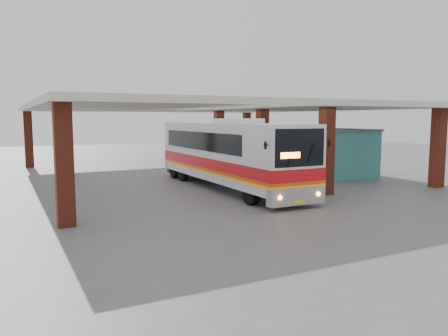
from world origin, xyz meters
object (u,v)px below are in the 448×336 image
coach_bus (228,154)px  pedestrian (287,180)px  red_chair (242,165)px  motorcycle (308,176)px

coach_bus → pedestrian: size_ratio=7.32×
red_chair → pedestrian: bearing=-111.3°
coach_bus → pedestrian: 4.21m
coach_bus → motorcycle: size_ratio=6.99×
coach_bus → motorcycle: 5.03m
coach_bus → red_chair: bearing=56.1°
motorcycle → red_chair: 8.24m
coach_bus → pedestrian: bearing=-74.0°
pedestrian → red_chair: size_ratio=2.52×
coach_bus → red_chair: (5.08, 7.42, -1.56)m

